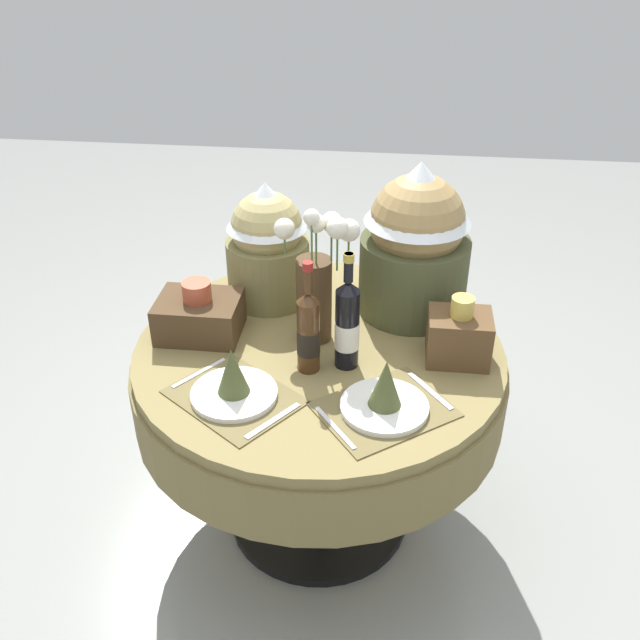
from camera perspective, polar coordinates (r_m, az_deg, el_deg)
The scene contains 11 objects.
ground at distance 2.65m, azimuth -0.07°, elevation -15.34°, with size 8.00×8.00×0.00m, color gray.
dining_table at distance 2.25m, azimuth -0.08°, elevation -5.23°, with size 1.15×1.15×0.73m.
place_setting_left at distance 1.95m, azimuth -6.98°, elevation -5.10°, with size 0.43×0.41×0.16m.
place_setting_right at distance 1.90m, azimuth 5.25°, elevation -6.12°, with size 0.43×0.41×0.16m.
flower_vase at distance 2.11m, azimuth -0.28°, elevation 3.27°, with size 0.25×0.15×0.45m.
wine_bottle_left at distance 2.02m, azimuth 2.20°, elevation -0.34°, with size 0.07×0.07×0.36m.
wine_bottle_centre at distance 2.00m, azimuth -0.94°, elevation -0.91°, with size 0.07×0.07×0.35m.
gift_tub_back_left at distance 2.33m, azimuth -4.27°, elevation 6.49°, with size 0.28×0.28×0.41m.
gift_tub_back_right at distance 2.26m, azimuth 7.74°, elevation 6.75°, with size 0.35×0.35×0.51m.
woven_basket_side_left at distance 2.23m, azimuth -9.69°, elevation 0.43°, with size 0.25×0.20×0.18m.
woven_basket_side_right at distance 2.11m, azimuth 11.11°, elevation -1.24°, with size 0.18×0.15×0.21m.
Camera 1 is at (0.21, -1.78, 1.94)m, focal length 39.77 mm.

